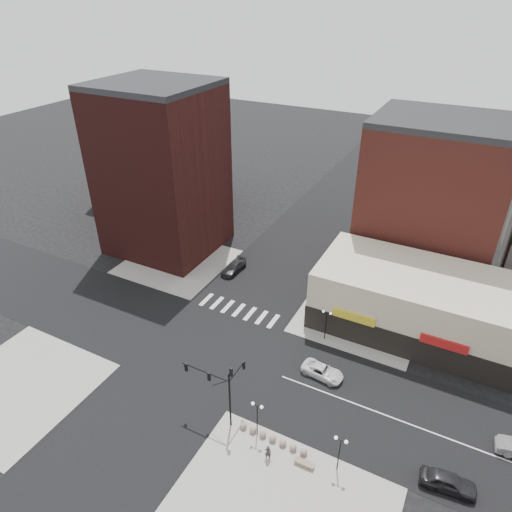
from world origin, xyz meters
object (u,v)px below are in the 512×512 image
at_px(street_lamp_se_b, 340,446).
at_px(dark_sedan_north, 234,267).
at_px(street_lamp_ne, 326,318).
at_px(dark_sedan_east, 448,482).
at_px(traffic_signal, 223,383).
at_px(street_lamp_se_a, 257,411).
at_px(white_suv, 323,371).
at_px(stone_bench, 304,464).
at_px(pedestrian, 268,452).

distance_m(street_lamp_se_b, dark_sedan_north, 34.42).
height_order(street_lamp_ne, dark_sedan_east, street_lamp_ne).
bearing_deg(street_lamp_se_b, traffic_signal, 179.18).
height_order(street_lamp_se_b, dark_sedan_north, street_lamp_se_b).
relative_size(street_lamp_se_a, dark_sedan_east, 0.89).
height_order(traffic_signal, white_suv, traffic_signal).
relative_size(street_lamp_se_a, stone_bench, 2.25).
bearing_deg(street_lamp_se_b, pedestrian, -162.56).
xyz_separation_m(street_lamp_se_b, stone_bench, (-2.74, -1.00, -2.94)).
bearing_deg(dark_sedan_north, pedestrian, -51.04).
bearing_deg(street_lamp_se_a, dark_sedan_north, 124.23).
xyz_separation_m(traffic_signal, street_lamp_ne, (4.76, 15.83, -1.67)).
distance_m(dark_sedan_north, pedestrian, 31.89).
bearing_deg(street_lamp_se_b, street_lamp_se_a, 180.00).
bearing_deg(dark_sedan_east, stone_bench, 101.87).
distance_m(street_lamp_se_a, dark_sedan_north, 29.29).
xyz_separation_m(dark_sedan_north, stone_bench, (21.68, -25.13, -0.37)).
xyz_separation_m(street_lamp_se_b, dark_sedan_east, (8.94, 2.75, -2.49)).
bearing_deg(traffic_signal, street_lamp_se_a, -2.57).
distance_m(street_lamp_ne, dark_sedan_north, 19.39).
height_order(street_lamp_ne, stone_bench, street_lamp_ne).
relative_size(white_suv, dark_sedan_east, 1.00).
relative_size(street_lamp_se_a, street_lamp_se_b, 1.00).
relative_size(white_suv, pedestrian, 2.81).
relative_size(dark_sedan_north, stone_bench, 2.69).
distance_m(dark_sedan_east, pedestrian, 15.59).
distance_m(traffic_signal, dark_sedan_east, 21.28).
distance_m(white_suv, pedestrian, 12.07).
distance_m(street_lamp_se_a, street_lamp_ne, 16.03).
bearing_deg(traffic_signal, stone_bench, -7.38).
xyz_separation_m(dark_sedan_north, pedestrian, (18.47, -25.99, 0.23)).
bearing_deg(white_suv, stone_bench, -161.64).
relative_size(traffic_signal, street_lamp_se_b, 1.87).
relative_size(street_lamp_ne, white_suv, 0.89).
bearing_deg(pedestrian, white_suv, -109.48).
bearing_deg(pedestrian, street_lamp_ne, -102.25).
height_order(dark_sedan_east, dark_sedan_north, dark_sedan_east).
distance_m(dark_sedan_east, dark_sedan_north, 39.62).
bearing_deg(stone_bench, street_lamp_se_a, 168.47).
bearing_deg(dark_sedan_east, street_lamp_se_a, 93.29).
relative_size(street_lamp_ne, stone_bench, 2.25).
relative_size(traffic_signal, stone_bench, 4.20).
bearing_deg(street_lamp_ne, stone_bench, -75.93).
xyz_separation_m(street_lamp_se_a, white_suv, (2.87, 10.17, -2.64)).
xyz_separation_m(traffic_signal, dark_sedan_north, (-12.65, 23.96, -4.24)).
bearing_deg(dark_sedan_north, street_lamp_se_a, -52.20).
height_order(street_lamp_se_b, street_lamp_ne, same).
xyz_separation_m(street_lamp_ne, pedestrian, (1.05, -17.87, -2.34)).
distance_m(white_suv, stone_bench, 11.43).
bearing_deg(street_lamp_ne, pedestrian, -86.62).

